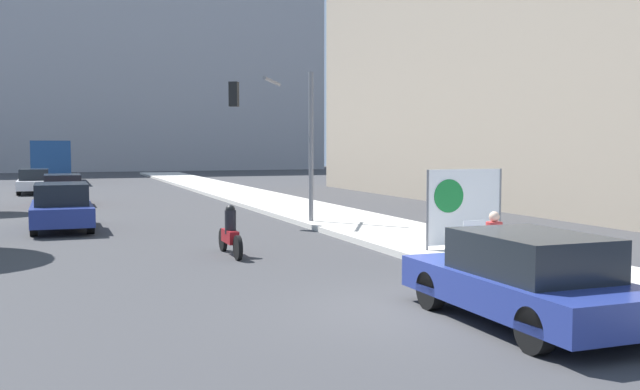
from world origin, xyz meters
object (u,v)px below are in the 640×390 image
at_px(car_on_road_nearest, 62,207).
at_px(car_on_road_distant, 34,181).
at_px(car_on_road_midblock, 63,190).
at_px(pedestrian_behind, 443,203).
at_px(city_bus_on_road, 51,158).
at_px(traffic_light_pole, 280,120).
at_px(seated_protester, 495,239).
at_px(parked_car_curbside, 526,279).
at_px(jogger_on_sidewalk, 454,210).
at_px(protest_banner, 464,207).
at_px(motorcycle_on_road, 230,234).

relative_size(car_on_road_nearest, car_on_road_distant, 0.95).
bearing_deg(car_on_road_midblock, pedestrian_behind, -59.91).
xyz_separation_m(car_on_road_nearest, city_bus_on_road, (-0.36, 32.70, 1.03)).
xyz_separation_m(traffic_light_pole, car_on_road_midblock, (-6.87, 11.64, -2.88)).
bearing_deg(city_bus_on_road, car_on_road_nearest, -89.38).
height_order(seated_protester, traffic_light_pole, traffic_light_pole).
bearing_deg(parked_car_curbside, city_bus_on_road, 98.04).
distance_m(parked_car_curbside, car_on_road_distant, 35.83).
distance_m(jogger_on_sidewalk, car_on_road_midblock, 20.93).
bearing_deg(traffic_light_pole, protest_banner, -73.76).
height_order(pedestrian_behind, car_on_road_distant, pedestrian_behind).
bearing_deg(city_bus_on_road, pedestrian_behind, -75.12).
distance_m(traffic_light_pole, car_on_road_nearest, 7.68).
height_order(traffic_light_pole, car_on_road_distant, traffic_light_pole).
bearing_deg(jogger_on_sidewalk, car_on_road_distant, -90.21).
bearing_deg(motorcycle_on_road, car_on_road_midblock, 101.84).
height_order(parked_car_curbside, car_on_road_midblock, same).
height_order(jogger_on_sidewalk, traffic_light_pole, traffic_light_pole).
height_order(traffic_light_pole, car_on_road_nearest, traffic_light_pole).
distance_m(jogger_on_sidewalk, motorcycle_on_road, 5.86).
relative_size(car_on_road_nearest, car_on_road_midblock, 0.96).
bearing_deg(parked_car_curbside, seated_protester, 62.27).
xyz_separation_m(pedestrian_behind, motorcycle_on_road, (-6.28, -0.41, -0.56)).
bearing_deg(car_on_road_nearest, traffic_light_pole, -9.78).
distance_m(seated_protester, protest_banner, 3.16).
distance_m(traffic_light_pole, city_bus_on_road, 34.75).
xyz_separation_m(protest_banner, car_on_road_midblock, (-9.18, 19.58, -0.50)).
relative_size(protest_banner, car_on_road_midblock, 0.45).
bearing_deg(parked_car_curbside, protest_banner, 65.65).
bearing_deg(motorcycle_on_road, seated_protester, -47.97).
height_order(protest_banner, city_bus_on_road, city_bus_on_road).
bearing_deg(motorcycle_on_road, protest_banner, -19.57).
xyz_separation_m(parked_car_curbside, car_on_road_distant, (-7.71, 34.99, -0.00)).
distance_m(pedestrian_behind, parked_car_curbside, 9.50).
bearing_deg(pedestrian_behind, car_on_road_midblock, 58.93).
height_order(jogger_on_sidewalk, car_on_road_midblock, jogger_on_sidewalk).
distance_m(traffic_light_pole, car_on_road_distant, 22.45).
bearing_deg(pedestrian_behind, parked_car_curbside, -173.98).
xyz_separation_m(parked_car_curbside, car_on_road_nearest, (-6.46, 15.53, 0.04)).
distance_m(parked_car_curbside, car_on_road_nearest, 16.82).
bearing_deg(jogger_on_sidewalk, protest_banner, 52.58).
distance_m(seated_protester, city_bus_on_road, 45.62).
relative_size(protest_banner, city_bus_on_road, 0.20).
relative_size(protest_banner, car_on_road_nearest, 0.47).
height_order(car_on_road_nearest, car_on_road_midblock, car_on_road_nearest).
xyz_separation_m(car_on_road_nearest, car_on_road_midblock, (0.16, 10.43, -0.04)).
bearing_deg(motorcycle_on_road, jogger_on_sidewalk, -10.39).
xyz_separation_m(pedestrian_behind, car_on_road_midblock, (-9.97, 17.22, -0.39)).
bearing_deg(jogger_on_sidewalk, seated_protester, 49.24).
bearing_deg(car_on_road_nearest, jogger_on_sidewalk, -40.69).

